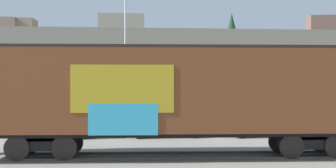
{
  "coord_description": "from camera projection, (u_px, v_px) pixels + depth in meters",
  "views": [
    {
      "loc": [
        -1.36,
        -16.25,
        2.73
      ],
      "look_at": [
        0.04,
        1.0,
        2.79
      ],
      "focal_mm": 45.53,
      "sensor_mm": 36.0,
      "label": 1
    }
  ],
  "objects": [
    {
      "name": "parked_car_green",
      "position": [
        164.0,
        121.0,
        22.67
      ],
      "size": [
        4.22,
        1.95,
        1.68
      ],
      "color": "#1E5933",
      "rests_on": "ground_plane"
    },
    {
      "name": "parked_car_black",
      "position": [
        55.0,
        123.0,
        22.14
      ],
      "size": [
        4.41,
        2.4,
        1.55
      ],
      "color": "black",
      "rests_on": "ground_plane"
    },
    {
      "name": "parked_car_silver",
      "position": [
        265.0,
        121.0,
        22.83
      ],
      "size": [
        4.54,
        1.91,
        1.71
      ],
      "color": "#B7BABF",
      "rests_on": "ground_plane"
    },
    {
      "name": "ground_plane",
      "position": [
        169.0,
        157.0,
        16.3
      ],
      "size": [
        260.0,
        260.0,
        0.0
      ],
      "primitive_type": "plane",
      "color": "gray"
    },
    {
      "name": "flagpole",
      "position": [
        123.0,
        31.0,
        27.95
      ],
      "size": [
        0.96,
        1.38,
        10.04
      ],
      "color": "silver",
      "rests_on": "ground_plane"
    },
    {
      "name": "track",
      "position": [
        186.0,
        155.0,
        16.34
      ],
      "size": [
        60.02,
        4.23,
        0.08
      ],
      "color": "#4C4742",
      "rests_on": "ground_plane"
    },
    {
      "name": "freight_car",
      "position": [
        178.0,
        92.0,
        16.33
      ],
      "size": [
        16.31,
        3.67,
        4.3
      ],
      "color": "brown",
      "rests_on": "ground_plane"
    },
    {
      "name": "hillside",
      "position": [
        141.0,
        71.0,
        76.48
      ],
      "size": [
        149.88,
        40.11,
        14.57
      ],
      "color": "gray",
      "rests_on": "ground_plane"
    }
  ]
}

